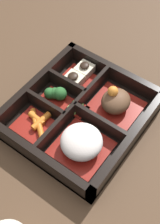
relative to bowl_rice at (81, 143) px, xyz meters
name	(u,v)px	position (x,y,z in m)	size (l,w,h in m)	color
ground_plane	(80,119)	(-0.06, -0.05, -0.03)	(3.00, 3.00, 0.00)	#4C3523
bento_base	(80,118)	(-0.06, -0.05, -0.03)	(0.27, 0.25, 0.01)	black
bento_rim	(79,111)	(-0.06, -0.05, -0.01)	(0.27, 0.25, 0.05)	black
bowl_stew	(115,102)	(-0.12, 0.00, 0.00)	(0.10, 0.10, 0.06)	maroon
bowl_rice	(81,143)	(0.00, 0.00, 0.00)	(0.10, 0.10, 0.05)	maroon
bowl_tofu	(78,76)	(-0.14, -0.11, -0.01)	(0.08, 0.07, 0.04)	maroon
bowl_greens	(57,95)	(-0.07, -0.11, -0.01)	(0.05, 0.07, 0.03)	maroon
bowl_carrots	(36,124)	(0.01, -0.10, -0.02)	(0.07, 0.08, 0.02)	maroon
bowl_pickles	(77,108)	(-0.07, -0.06, -0.02)	(0.04, 0.04, 0.01)	maroon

